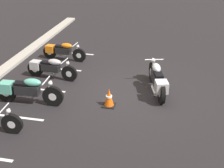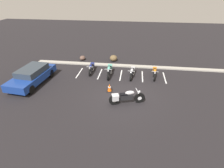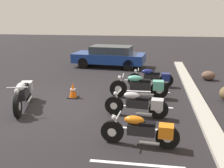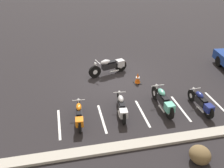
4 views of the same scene
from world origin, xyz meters
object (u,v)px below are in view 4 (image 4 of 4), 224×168
(landscape_rock_0, at_px, (200,155))
(parked_bike_0, at_px, (202,102))
(parked_bike_2, at_px, (122,107))
(parked_bike_3, at_px, (79,115))
(traffic_cone, at_px, (138,78))
(motorcycle_silver_featured, at_px, (110,66))
(parked_bike_1, at_px, (163,101))

(landscape_rock_0, bearing_deg, parked_bike_0, -119.48)
(parked_bike_2, distance_m, parked_bike_3, 1.90)
(parked_bike_0, relative_size, traffic_cone, 3.32)
(motorcycle_silver_featured, bearing_deg, parked_bike_2, 69.76)
(parked_bike_0, distance_m, parked_bike_3, 5.54)
(parked_bike_0, xyz_separation_m, parked_bike_1, (1.68, -0.42, 0.05))
(traffic_cone, bearing_deg, parked_bike_1, 98.45)
(landscape_rock_0, relative_size, traffic_cone, 1.33)
(parked_bike_2, xyz_separation_m, parked_bike_3, (1.89, 0.20, -0.02))
(motorcycle_silver_featured, xyz_separation_m, parked_bike_1, (-1.63, 4.06, -0.03))
(parked_bike_3, xyz_separation_m, traffic_cone, (-3.46, -2.85, -0.13))
(parked_bike_1, height_order, traffic_cone, parked_bike_1)
(parked_bike_0, distance_m, parked_bike_2, 3.67)
(motorcycle_silver_featured, height_order, parked_bike_3, motorcycle_silver_featured)
(landscape_rock_0, height_order, traffic_cone, traffic_cone)
(parked_bike_1, bearing_deg, parked_bike_2, 87.92)
(parked_bike_1, height_order, parked_bike_2, parked_bike_1)
(traffic_cone, bearing_deg, parked_bike_3, 39.54)
(parked_bike_0, distance_m, landscape_rock_0, 3.31)
(parked_bike_1, bearing_deg, landscape_rock_0, 178.71)
(motorcycle_silver_featured, bearing_deg, landscape_rock_0, 87.23)
(parked_bike_2, bearing_deg, traffic_cone, -24.91)
(parked_bike_1, bearing_deg, motorcycle_silver_featured, 19.73)
(parked_bike_0, distance_m, parked_bike_1, 1.74)
(parked_bike_0, height_order, parked_bike_1, parked_bike_1)
(parked_bike_0, bearing_deg, parked_bike_3, 84.42)
(parked_bike_1, relative_size, parked_bike_3, 1.15)
(motorcycle_silver_featured, xyz_separation_m, parked_bike_0, (-3.32, 4.49, -0.08))
(parked_bike_2, bearing_deg, parked_bike_1, -84.25)
(parked_bike_3, distance_m, landscape_rock_0, 4.99)
(parked_bike_1, xyz_separation_m, landscape_rock_0, (-0.05, 3.31, -0.17))
(parked_bike_0, bearing_deg, motorcycle_silver_featured, 33.16)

